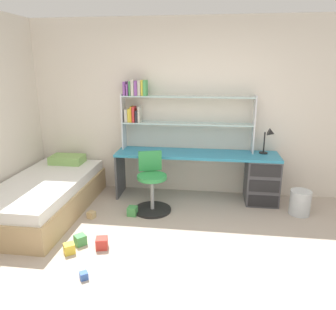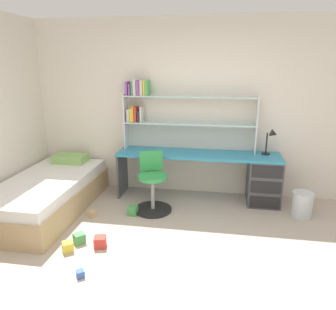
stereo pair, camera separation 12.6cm
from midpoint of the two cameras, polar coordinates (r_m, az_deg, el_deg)
ground_plane at (r=3.25m, az=0.85°, el=-21.45°), size 5.99×5.45×0.02m
room_shell at (r=4.09m, az=-14.14°, el=6.32°), size 5.99×5.45×2.63m
desk at (r=4.78m, az=11.99°, el=-3.29°), size 2.37×0.53×0.71m
bookshelf_hutch at (r=4.74m, az=-1.25°, el=8.45°), size 1.95×0.22×1.04m
desk_lamp at (r=4.74m, az=16.97°, el=3.10°), size 0.20×0.17×0.38m
swivel_chair at (r=4.41m, az=-3.73°, el=-5.93°), size 0.52×0.52×0.81m
bed_platform at (r=4.72m, az=-21.82°, el=-6.75°), size 1.03×2.04×0.59m
waste_bin at (r=4.67m, az=21.83°, el=-7.90°), size 0.28×0.28×0.34m
toy_block_yellow_0 at (r=3.74m, az=-18.21°, el=-15.60°), size 0.15×0.15×0.11m
toy_block_natural_1 at (r=4.42m, az=-14.36°, el=-10.33°), size 0.11×0.11×0.09m
toy_block_blue_2 at (r=3.33m, az=-15.93°, el=-20.04°), size 0.10×0.10×0.07m
toy_block_green_3 at (r=3.86m, az=-16.35°, el=-14.36°), size 0.16×0.16×0.11m
toy_block_red_4 at (r=3.73m, az=-12.74°, el=-15.12°), size 0.15×0.15×0.12m
toy_block_green_5 at (r=4.38m, az=-7.21°, el=-9.92°), size 0.13×0.13×0.12m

